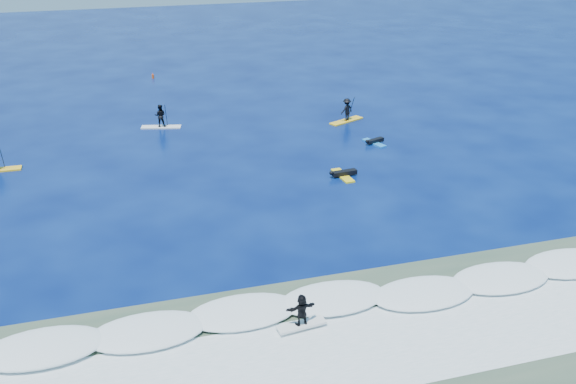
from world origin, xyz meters
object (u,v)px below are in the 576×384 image
object	(u,v)px
sup_paddler_center	(160,118)
sup_paddler_right	(347,111)
wave_surfer	(302,312)
marker_buoy	(153,76)
prone_paddler_near	(343,174)
prone_paddler_far	(374,142)

from	to	relation	value
sup_paddler_center	sup_paddler_right	size ratio (longest dim) A/B	1.00
wave_surfer	marker_buoy	size ratio (longest dim) A/B	3.67
prone_paddler_near	prone_paddler_far	bearing A→B (deg)	-44.89
sup_paddler_right	wave_surfer	distance (m)	27.49
prone_paddler_near	prone_paddler_far	distance (m)	6.65
sup_paddler_center	prone_paddler_far	bearing A→B (deg)	-14.69
prone_paddler_far	marker_buoy	bearing A→B (deg)	11.44
marker_buoy	prone_paddler_near	bearing A→B (deg)	-71.85
sup_paddler_center	prone_paddler_far	world-z (taller)	sup_paddler_center
prone_paddler_far	sup_paddler_center	bearing A→B (deg)	42.51
prone_paddler_far	wave_surfer	size ratio (longest dim) A/B	1.00
sup_paddler_right	marker_buoy	bearing A→B (deg)	102.30
prone_paddler_near	prone_paddler_far	xyz separation A→B (m)	(4.31, 5.06, -0.02)
prone_paddler_far	marker_buoy	xyz separation A→B (m)	(-13.64, 23.37, 0.10)
sup_paddler_right	prone_paddler_near	xyz separation A→B (m)	(-4.20, -10.42, -0.68)
sup_paddler_center	marker_buoy	world-z (taller)	sup_paddler_center
wave_surfer	sup_paddler_center	bearing A→B (deg)	89.25
prone_paddler_far	marker_buoy	world-z (taller)	marker_buoy
wave_surfer	prone_paddler_near	bearing A→B (deg)	56.75
prone_paddler_near	prone_paddler_far	size ratio (longest dim) A/B	1.13
sup_paddler_center	prone_paddler_near	world-z (taller)	sup_paddler_center
prone_paddler_far	marker_buoy	distance (m)	27.05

